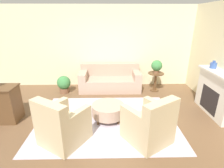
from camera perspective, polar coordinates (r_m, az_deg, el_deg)
name	(u,v)px	position (r m, az deg, el deg)	size (l,w,h in m)	color
ground_plane	(106,120)	(4.43, -1.83, -11.70)	(16.00, 16.00, 0.00)	brown
wall_back	(107,47)	(6.35, -1.78, 11.97)	(8.97, 0.12, 2.80)	beige
rug	(106,120)	(4.42, -1.83, -11.65)	(3.34, 2.52, 0.01)	#BCB2C1
couch	(110,81)	(6.11, -0.65, 1.11)	(2.07, 0.88, 0.86)	tan
armchair_left	(62,126)	(3.66, -16.06, -13.11)	(1.09, 1.10, 1.00)	#C6B289
armchair_right	(149,125)	(3.64, 12.14, -13.00)	(1.09, 1.10, 1.00)	#C6B289
ottoman_table	(108,110)	(4.33, -1.26, -8.39)	(0.80, 0.80, 0.40)	tan
side_table	(156,79)	(6.13, 14.03, 1.71)	(0.52, 0.52, 0.64)	brown
fireplace	(217,93)	(5.20, 31.09, -2.40)	(0.44, 1.42, 1.13)	silver
vase_mantel_near	(213,65)	(5.31, 30.21, 5.32)	(0.17, 0.17, 0.20)	#38569E
potted_plant_on_side_table	(157,66)	(6.01, 14.40, 5.71)	(0.36, 0.36, 0.43)	brown
potted_plant_floor	(64,84)	(6.05, -15.44, 0.09)	(0.45, 0.45, 0.58)	brown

